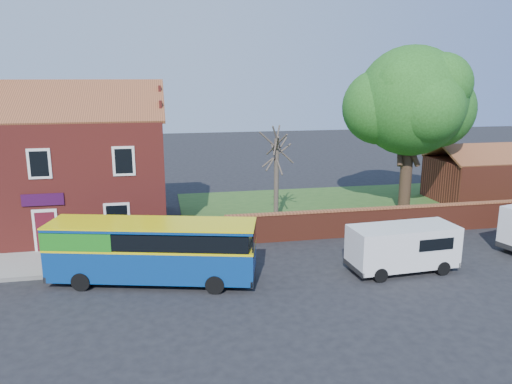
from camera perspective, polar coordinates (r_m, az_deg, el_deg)
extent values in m
plane|color=black|center=(20.16, -6.63, -12.81)|extent=(120.00, 120.00, 0.00)
cube|color=gray|center=(26.04, -23.39, -7.57)|extent=(18.00, 3.50, 0.12)
cube|color=slate|center=(24.44, -24.23, -8.97)|extent=(18.00, 0.15, 0.14)
cube|color=#426B28|center=(35.31, 13.06, -1.54)|extent=(26.00, 12.00, 0.04)
cube|color=maroon|center=(30.65, -21.76, 1.82)|extent=(12.00, 8.00, 6.50)
cube|color=brown|center=(28.21, -23.23, 9.50)|extent=(12.30, 4.08, 2.16)
cube|color=brown|center=(32.13, -21.78, 9.96)|extent=(12.30, 4.08, 2.16)
cube|color=black|center=(26.53, -23.53, 2.98)|extent=(1.10, 0.06, 1.50)
cube|color=#4C0F19|center=(27.29, -22.87, -4.27)|extent=(0.95, 0.04, 2.10)
cube|color=silver|center=(27.29, -22.87, -4.16)|extent=(1.20, 0.06, 2.30)
cube|color=#2F0A2E|center=(26.85, -23.20, -0.81)|extent=(2.00, 0.06, 0.60)
cube|color=maroon|center=(29.95, 17.78, -3.04)|extent=(22.00, 0.30, 1.50)
cube|color=brown|center=(29.75, 17.89, -1.56)|extent=(22.00, 0.38, 0.10)
cube|color=maroon|center=(39.50, 25.19, 1.29)|extent=(8.00, 5.00, 3.00)
cube|color=brown|center=(38.19, 26.59, 3.91)|extent=(8.20, 2.56, 1.24)
cube|color=brown|center=(40.17, 24.44, 4.52)|extent=(8.20, 2.56, 1.24)
cube|color=navy|center=(22.22, -11.68, -7.64)|extent=(9.08, 4.30, 1.40)
cube|color=yellow|center=(21.98, -11.76, -5.93)|extent=(9.10, 4.32, 0.10)
cube|color=black|center=(21.85, -11.81, -4.89)|extent=(8.74, 4.23, 0.70)
cube|color=#1E821C|center=(22.76, -18.93, -4.60)|extent=(3.45, 2.91, 0.75)
cube|color=navy|center=(21.71, -11.87, -3.73)|extent=(9.08, 4.30, 0.14)
cube|color=yellow|center=(21.69, -11.88, -3.53)|extent=(9.13, 4.35, 0.06)
cylinder|color=black|center=(22.43, -19.35, -9.62)|extent=(0.84, 0.47, 0.79)
cylinder|color=black|center=(24.18, -17.53, -7.80)|extent=(0.84, 0.47, 0.79)
cylinder|color=black|center=(20.99, -4.72, -10.48)|extent=(0.84, 0.47, 0.79)
cylinder|color=black|center=(22.86, -4.03, -8.43)|extent=(0.84, 0.47, 0.79)
cube|color=white|center=(23.85, 16.41, -5.91)|extent=(4.99, 2.24, 1.85)
cube|color=black|center=(24.94, 20.80, -4.70)|extent=(0.18, 1.66, 0.73)
cube|color=black|center=(25.40, 20.97, -7.06)|extent=(0.22, 1.95, 0.23)
cylinder|color=black|center=(22.68, 14.02, -9.19)|extent=(0.66, 0.26, 0.64)
cylinder|color=black|center=(24.18, 11.95, -7.64)|extent=(0.66, 0.26, 0.64)
cylinder|color=black|center=(24.27, 20.58, -8.15)|extent=(0.66, 0.26, 0.64)
cylinder|color=black|center=(25.67, 18.24, -6.79)|extent=(0.66, 0.26, 0.64)
cylinder|color=black|center=(29.15, 26.98, -5.13)|extent=(0.75, 0.40, 0.72)
cylinder|color=black|center=(34.15, 16.73, 1.52)|extent=(0.77, 0.77, 4.42)
sphere|color=#2F8228|center=(33.54, 17.30, 9.91)|extent=(6.92, 6.92, 6.92)
sphere|color=#2F8228|center=(34.90, 19.89, 8.87)|extent=(5.00, 5.00, 5.00)
sphere|color=#2F8228|center=(33.26, 13.97, 9.42)|extent=(4.81, 4.81, 4.81)
cylinder|color=#4C4238|center=(30.15, 2.34, 1.27)|extent=(0.29, 0.29, 5.15)
cylinder|color=#4C4238|center=(29.82, 2.37, 4.73)|extent=(0.30, 2.51, 2.02)
cylinder|color=#4C4238|center=(29.85, 2.37, 4.38)|extent=(1.31, 1.85, 1.85)
cylinder|color=#4C4238|center=(29.80, 2.37, 5.08)|extent=(2.11, 0.97, 2.05)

